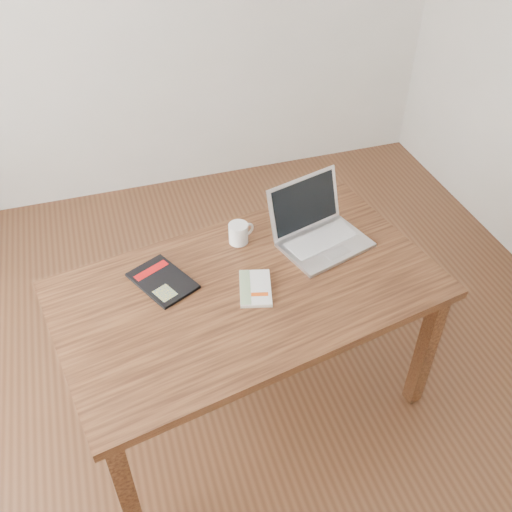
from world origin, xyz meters
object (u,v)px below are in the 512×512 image
object	(u,v)px
white_guidebook	(255,288)
desk	(249,302)
laptop	(318,230)
coffee_mug	(239,233)
black_guidebook	(162,281)

from	to	relation	value
white_guidebook	desk	bearing A→B (deg)	141.74
laptop	coffee_mug	size ratio (longest dim) A/B	3.63
desk	white_guidebook	bearing A→B (deg)	-63.64
white_guidebook	black_guidebook	bearing A→B (deg)	170.48
desk	black_guidebook	bearing A→B (deg)	147.64
black_guidebook	coffee_mug	xyz separation A→B (m)	(0.37, 0.16, 0.04)
coffee_mug	white_guidebook	bearing A→B (deg)	-112.17
white_guidebook	black_guidebook	xyz separation A→B (m)	(-0.35, 0.16, -0.00)
black_guidebook	laptop	size ratio (longest dim) A/B	0.73
desk	black_guidebook	world-z (taller)	black_guidebook
desk	white_guidebook	world-z (taller)	white_guidebook
desk	white_guidebook	distance (m)	0.10
desk	coffee_mug	size ratio (longest dim) A/B	13.67
desk	laptop	bearing A→B (deg)	16.93
white_guidebook	laptop	xyz separation A→B (m)	(0.36, 0.22, 0.05)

